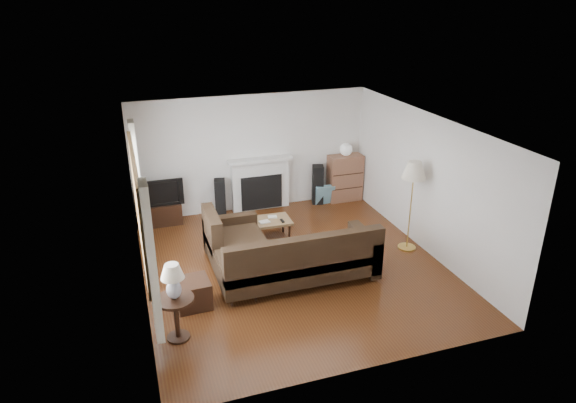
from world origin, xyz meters
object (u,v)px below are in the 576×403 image
object	(u,v)px
bookshelf	(345,178)
side_table	(177,318)
floor_lamp	(411,206)
coffee_table	(264,230)
tv_stand	(159,214)
sectional_sofa	(297,256)

from	to	relation	value
bookshelf	side_table	world-z (taller)	bookshelf
floor_lamp	side_table	size ratio (longest dim) A/B	2.62
bookshelf	floor_lamp	size ratio (longest dim) A/B	0.62
bookshelf	coffee_table	world-z (taller)	bookshelf
side_table	floor_lamp	bearing A→B (deg)	17.15
side_table	tv_stand	bearing A→B (deg)	88.22
coffee_table	side_table	distance (m)	3.18
sectional_sofa	coffee_table	distance (m)	1.63
sectional_sofa	side_table	xyz separation A→B (m)	(-2.06, -0.91, -0.13)
bookshelf	coffee_table	bearing A→B (deg)	-148.93
floor_lamp	side_table	bearing A→B (deg)	-162.85
bookshelf	coffee_table	distance (m)	2.71
bookshelf	side_table	size ratio (longest dim) A/B	1.63
bookshelf	floor_lamp	bearing A→B (deg)	-87.06
floor_lamp	tv_stand	bearing A→B (deg)	149.29
bookshelf	floor_lamp	distance (m)	2.58
tv_stand	coffee_table	xyz separation A→B (m)	(1.82, -1.36, -0.02)
tv_stand	sectional_sofa	xyz separation A→B (m)	(1.94, -2.96, 0.23)
coffee_table	side_table	size ratio (longest dim) A/B	1.61
coffee_table	side_table	bearing A→B (deg)	-126.11
side_table	coffee_table	bearing A→B (deg)	52.41
bookshelf	floor_lamp	world-z (taller)	floor_lamp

